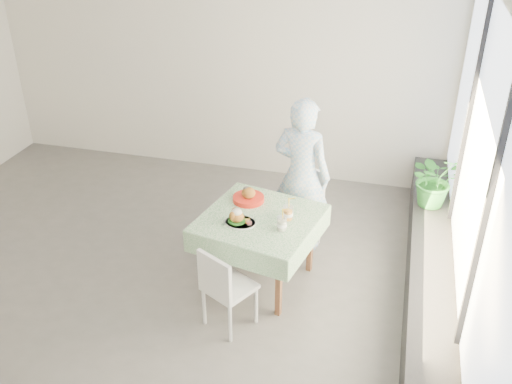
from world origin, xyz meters
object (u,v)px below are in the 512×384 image
(cafe_table, at_px, (260,242))
(main_dish, at_px, (238,219))
(chair_far, at_px, (298,224))
(chair_near, at_px, (229,302))
(potted_plant, at_px, (435,179))
(juice_cup_orange, at_px, (288,213))
(diner, at_px, (302,175))

(cafe_table, bearing_deg, main_dish, -136.19)
(chair_far, xyz_separation_m, chair_near, (-0.34, -1.41, -0.02))
(cafe_table, distance_m, potted_plant, 1.97)
(cafe_table, relative_size, chair_far, 1.40)
(potted_plant, bearing_deg, chair_far, -163.93)
(chair_near, height_order, juice_cup_orange, juice_cup_orange)
(cafe_table, distance_m, juice_cup_orange, 0.44)
(chair_far, distance_m, diner, 0.57)
(main_dish, bearing_deg, cafe_table, 43.81)
(diner, bearing_deg, juice_cup_orange, 102.69)
(diner, distance_m, potted_plant, 1.39)
(cafe_table, xyz_separation_m, main_dish, (-0.16, -0.16, 0.33))
(chair_near, distance_m, potted_plant, 2.53)
(cafe_table, height_order, potted_plant, potted_plant)
(diner, relative_size, juice_cup_orange, 6.07)
(cafe_table, xyz_separation_m, chair_far, (0.24, 0.72, -0.19))
(chair_near, bearing_deg, potted_plant, 46.56)
(juice_cup_orange, bearing_deg, diner, 90.80)
(chair_far, height_order, diner, diner)
(chair_near, xyz_separation_m, juice_cup_orange, (0.37, 0.72, 0.56))
(juice_cup_orange, bearing_deg, potted_plant, 38.93)
(cafe_table, height_order, diner, diner)
(chair_far, height_order, chair_near, chair_far)
(cafe_table, xyz_separation_m, diner, (0.25, 0.75, 0.38))
(cafe_table, height_order, juice_cup_orange, juice_cup_orange)
(chair_far, relative_size, main_dish, 2.99)
(diner, bearing_deg, potted_plant, -153.39)
(cafe_table, bearing_deg, chair_near, -98.46)
(cafe_table, height_order, chair_near, chair_near)
(chair_far, distance_m, main_dish, 1.09)
(chair_far, xyz_separation_m, diner, (0.01, 0.04, 0.57))
(chair_near, relative_size, diner, 0.48)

